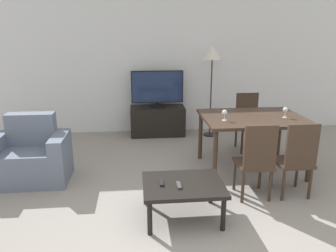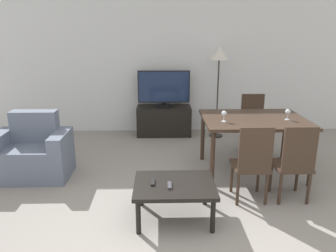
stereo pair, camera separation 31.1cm
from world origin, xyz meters
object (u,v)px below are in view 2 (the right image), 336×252
object	(u,v)px
dining_chair_near_right	(294,161)
remote_secondary	(153,182)
floor_lamp	(219,58)
wine_glass_center	(288,112)
tv	(164,89)
wine_glass_left	(224,114)
armchair	(33,154)
dining_table	(254,124)
coffee_table	(174,188)
dining_chair_near	(252,161)
tv_stand	(164,121)
remote_primary	(170,185)
dining_chair_far	(253,121)

from	to	relation	value
dining_chair_near_right	remote_secondary	distance (m)	1.62
floor_lamp	wine_glass_center	distance (m)	1.92
tv	wine_glass_left	bearing A→B (deg)	-68.79
tv	wine_glass_left	distance (m)	2.07
tv	armchair	bearing A→B (deg)	-134.42
dining_table	coffee_table	bearing A→B (deg)	-134.06
floor_lamp	remote_secondary	size ratio (longest dim) A/B	11.01
dining_table	remote_secondary	xyz separation A→B (m)	(-1.35, -1.15, -0.29)
dining_chair_near	wine_glass_left	bearing A→B (deg)	107.24
dining_chair_near	coffee_table	bearing A→B (deg)	-160.13
coffee_table	dining_chair_near	distance (m)	0.96
tv_stand	dining_chair_near_right	xyz separation A→B (m)	(1.44, -2.60, 0.23)
dining_table	floor_lamp	xyz separation A→B (m)	(-0.22, 1.61, 0.74)
coffee_table	remote_primary	xyz separation A→B (m)	(-0.05, -0.06, 0.06)
armchair	dining_chair_far	size ratio (longest dim) A/B	1.05
armchair	wine_glass_left	xyz separation A→B (m)	(2.54, -0.10, 0.56)
floor_lamp	tv_stand	bearing A→B (deg)	171.62
tv_stand	dining_table	bearing A→B (deg)	-55.75
dining_table	dining_chair_near_right	xyz separation A→B (m)	(0.24, -0.84, -0.20)
dining_chair_far	wine_glass_left	bearing A→B (deg)	-124.02
tv_stand	remote_secondary	size ratio (longest dim) A/B	6.72
tv_stand	dining_chair_far	distance (m)	1.72
remote_primary	coffee_table	bearing A→B (deg)	49.68
wine_glass_left	dining_chair_far	bearing A→B (deg)	55.98
floor_lamp	armchair	bearing A→B (deg)	-148.66
tv_stand	remote_primary	world-z (taller)	tv_stand
dining_chair_near	dining_chair_far	distance (m)	1.76
armchair	dining_chair_near	world-z (taller)	dining_chair_near
floor_lamp	remote_secondary	distance (m)	3.16
wine_glass_left	wine_glass_center	distance (m)	0.85
tv_stand	remote_secondary	world-z (taller)	tv_stand
dining_table	tv	bearing A→B (deg)	124.29
tv	coffee_table	world-z (taller)	tv
remote_primary	wine_glass_center	distance (m)	2.00
dining_table	dining_chair_near_right	size ratio (longest dim) A/B	1.48
remote_secondary	coffee_table	bearing A→B (deg)	-4.05
armchair	dining_chair_near_right	distance (m)	3.32
armchair	tv	size ratio (longest dim) A/B	1.02
floor_lamp	wine_glass_center	world-z (taller)	floor_lamp
coffee_table	wine_glass_center	xyz separation A→B (m)	(1.53, 1.05, 0.53)
coffee_table	dining_chair_near	bearing A→B (deg)	19.87
tv_stand	dining_chair_near	xyz separation A→B (m)	(0.96, -2.60, 0.23)
remote_primary	remote_secondary	bearing A→B (deg)	155.54
dining_table	dining_chair_far	distance (m)	0.90
armchair	tv	bearing A→B (deg)	45.58
tv_stand	armchair	bearing A→B (deg)	-134.38
floor_lamp	remote_primary	size ratio (longest dim) A/B	11.01
remote_primary	remote_secondary	size ratio (longest dim) A/B	1.00
tv	dining_table	bearing A→B (deg)	-55.71
dining_chair_far	floor_lamp	xyz separation A→B (m)	(-0.46, 0.77, 0.94)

